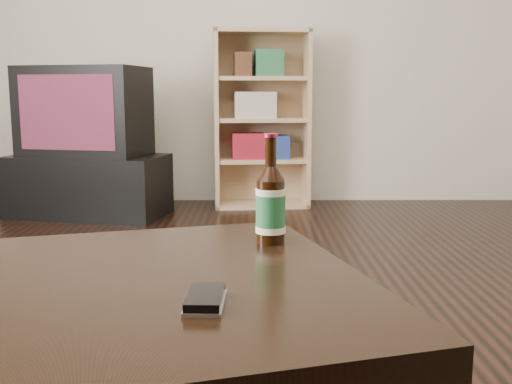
{
  "coord_description": "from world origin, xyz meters",
  "views": [
    {
      "loc": [
        0.14,
        -1.42,
        0.79
      ],
      "look_at": [
        0.15,
        -0.22,
        0.59
      ],
      "focal_mm": 42.0,
      "sensor_mm": 36.0,
      "label": 1
    }
  ],
  "objects_px": {
    "tv_stand": "(89,186)",
    "beer_bottle": "(271,205)",
    "bookshelf": "(260,116)",
    "phone": "(205,300)",
    "tv": "(85,111)"
  },
  "relations": [
    {
      "from": "beer_bottle",
      "to": "bookshelf",
      "type": "bearing_deg",
      "value": 89.81
    },
    {
      "from": "bookshelf",
      "to": "beer_bottle",
      "type": "height_order",
      "value": "bookshelf"
    },
    {
      "from": "bookshelf",
      "to": "tv",
      "type": "bearing_deg",
      "value": -167.46
    },
    {
      "from": "tv",
      "to": "beer_bottle",
      "type": "distance_m",
      "value": 2.88
    },
    {
      "from": "tv",
      "to": "bookshelf",
      "type": "bearing_deg",
      "value": 29.77
    },
    {
      "from": "bookshelf",
      "to": "tv_stand",
      "type": "bearing_deg",
      "value": -167.51
    },
    {
      "from": "tv_stand",
      "to": "bookshelf",
      "type": "xyz_separation_m",
      "value": [
        1.12,
        0.35,
        0.44
      ]
    },
    {
      "from": "beer_bottle",
      "to": "phone",
      "type": "xyz_separation_m",
      "value": [
        -0.11,
        -0.37,
        -0.07
      ]
    },
    {
      "from": "bookshelf",
      "to": "beer_bottle",
      "type": "xyz_separation_m",
      "value": [
        -0.01,
        -3.01,
        -0.07
      ]
    },
    {
      "from": "tv_stand",
      "to": "beer_bottle",
      "type": "height_order",
      "value": "beer_bottle"
    },
    {
      "from": "tv",
      "to": "bookshelf",
      "type": "height_order",
      "value": "bookshelf"
    },
    {
      "from": "bookshelf",
      "to": "phone",
      "type": "height_order",
      "value": "bookshelf"
    },
    {
      "from": "tv_stand",
      "to": "phone",
      "type": "distance_m",
      "value": 3.2
    },
    {
      "from": "tv_stand",
      "to": "phone",
      "type": "height_order",
      "value": "phone"
    },
    {
      "from": "tv_stand",
      "to": "beer_bottle",
      "type": "relative_size",
      "value": 4.39
    }
  ]
}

